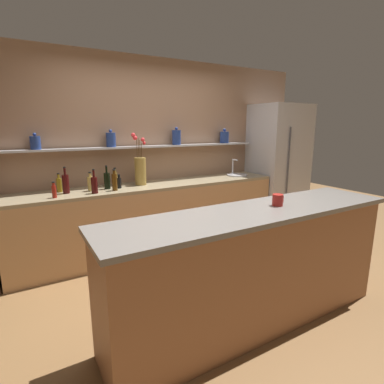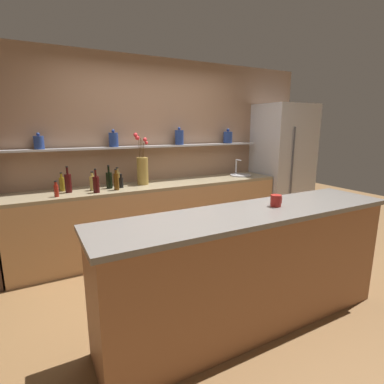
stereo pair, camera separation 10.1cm
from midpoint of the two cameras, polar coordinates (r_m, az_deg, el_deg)
The scene contains 18 objects.
ground_plane at distance 3.36m, azimuth 2.28°, elevation -17.59°, with size 12.00×12.00×0.00m, color brown.
back_wall_unit at distance 4.36m, azimuth -8.99°, elevation 7.30°, with size 5.20×0.28×2.60m.
back_counter_unit at distance 4.16m, azimuth -7.92°, elevation -4.76°, with size 3.62×0.62×0.92m.
island_counter at distance 2.65m, azimuth 10.49°, elevation -14.04°, with size 2.63×0.61×1.02m.
refrigerator at distance 5.27m, azimuth 15.47°, elevation 4.71°, with size 0.86×0.73×2.03m.
flower_vase at distance 4.01m, azimuth -10.54°, elevation 4.32°, with size 0.18×0.15×0.68m.
sink_fixture at distance 4.77m, azimuth 7.94°, elevation 3.39°, with size 0.32×0.32×0.25m.
bottle_sauce_0 at distance 3.86m, azimuth -14.42°, elevation 1.79°, with size 0.05×0.05×0.18m.
bottle_spirit_1 at distance 3.80m, azimuth -19.50°, elevation 1.57°, with size 0.07×0.07×0.23m.
bottle_wine_2 at distance 3.76m, azimuth -23.62°, elevation 1.48°, with size 0.07×0.07×0.31m.
bottle_sauce_3 at distance 3.59m, azimuth -25.52°, elevation 0.20°, with size 0.05×0.05×0.18m.
bottle_spirit_4 at distance 3.73m, azimuth -15.29°, elevation 1.93°, with size 0.06×0.06×0.26m.
bottle_wine_5 at distance 3.86m, azimuth -16.60°, elevation 2.13°, with size 0.07×0.07×0.29m.
bottle_sauce_6 at distance 4.01m, azimuth -16.58°, elevation 2.09°, with size 0.06×0.06×0.19m.
bottle_oil_7 at distance 3.87m, azimuth -24.67°, elevation 1.30°, with size 0.06×0.06×0.23m.
bottle_wine_8 at distance 3.65m, azimuth -18.85°, elevation 1.34°, with size 0.07×0.07×0.28m.
bottle_spirit_9 at distance 4.03m, azimuth -15.11°, elevation 2.54°, with size 0.06×0.06×0.24m.
coffee_mug at distance 2.63m, azimuth 14.97°, elevation -1.48°, with size 0.11×0.09×0.10m.
Camera 1 is at (-1.62, -2.43, 1.68)m, focal length 28.00 mm.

